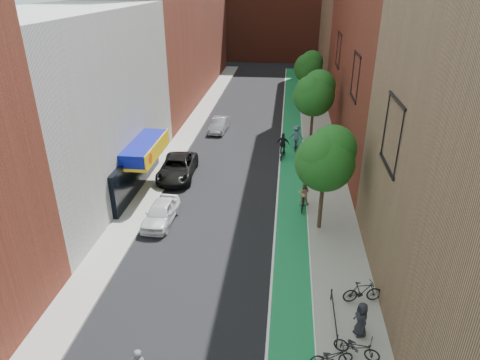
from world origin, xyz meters
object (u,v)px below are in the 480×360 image
(parked_car_black, at_px, (177,168))
(cyclist_lane_mid, at_px, (283,149))
(cyclist_lane_near, at_px, (303,198))
(cyclist_lane_far, at_px, (296,139))
(parked_car_white, at_px, (161,213))
(parked_car_silver, at_px, (219,125))
(pedestrian, at_px, (361,319))

(parked_car_black, distance_m, cyclist_lane_mid, 9.03)
(parked_car_black, bearing_deg, cyclist_lane_mid, 27.31)
(cyclist_lane_near, height_order, cyclist_lane_mid, cyclist_lane_mid)
(cyclist_lane_mid, distance_m, cyclist_lane_far, 2.36)
(parked_car_white, bearing_deg, parked_car_black, 97.42)
(parked_car_black, relative_size, cyclist_lane_far, 2.45)
(parked_car_white, relative_size, cyclist_lane_far, 1.79)
(parked_car_white, distance_m, cyclist_lane_far, 15.67)
(parked_car_silver, bearing_deg, parked_car_black, -93.99)
(cyclist_lane_far, bearing_deg, parked_car_black, 41.41)
(parked_car_silver, xyz_separation_m, cyclist_lane_far, (7.40, -4.26, 0.37))
(cyclist_lane_near, distance_m, cyclist_lane_far, 10.63)
(cyclist_lane_far, bearing_deg, cyclist_lane_mid, 66.79)
(parked_car_black, height_order, cyclist_lane_far, cyclist_lane_far)
(cyclist_lane_near, xyz_separation_m, cyclist_lane_far, (-0.40, 10.62, 0.21))
(cyclist_lane_near, xyz_separation_m, cyclist_lane_mid, (-1.50, 8.54, 0.02))
(parked_car_white, distance_m, parked_car_silver, 17.57)
(parked_car_black, bearing_deg, pedestrian, -55.38)
(parked_car_white, relative_size, parked_car_black, 0.73)
(parked_car_black, height_order, cyclist_lane_near, cyclist_lane_near)
(parked_car_white, bearing_deg, cyclist_lane_far, 60.29)
(parked_car_black, relative_size, cyclist_lane_near, 2.80)
(cyclist_lane_mid, bearing_deg, parked_car_white, 67.95)
(parked_car_white, bearing_deg, pedestrian, -34.73)
(parked_car_black, xyz_separation_m, pedestrian, (11.41, -14.81, 0.20))
(parked_car_white, distance_m, parked_car_black, 6.67)
(parked_car_white, bearing_deg, cyclist_lane_near, 19.33)
(parked_car_white, bearing_deg, parked_car_silver, 89.36)
(parked_car_silver, bearing_deg, cyclist_lane_near, -58.50)
(cyclist_lane_far, xyz_separation_m, pedestrian, (2.50, -21.45, -0.08))
(cyclist_lane_mid, distance_m, pedestrian, 19.70)
(cyclist_lane_mid, xyz_separation_m, pedestrian, (3.61, -19.36, 0.11))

